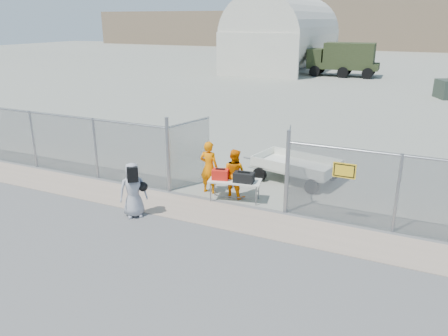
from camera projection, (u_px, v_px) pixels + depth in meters
The scene contains 14 objects.
ground at pixel (194, 227), 12.03m from camera, with size 160.00×160.00×0.00m, color #575757.
tarmac_inside at pixel (376, 71), 48.08m from camera, with size 160.00×80.00×0.01m, color gray.
dirt_strip at pixel (210, 213), 12.89m from camera, with size 44.00×1.60×0.01m, color tan.
distant_hills at pixel (434, 25), 75.54m from camera, with size 140.00×6.00×9.00m, color #7F684F, non-canonical shape.
chain_link_fence at pixel (224, 168), 13.39m from camera, with size 40.00×0.20×2.20m, color gray, non-canonical shape.
quonset_hangar at pixel (285, 32), 49.05m from camera, with size 9.00×18.00×8.00m, color beige, non-canonical shape.
folding_table at pixel (235, 190), 13.69m from camera, with size 1.61×0.67×0.69m, color silver, non-canonical shape.
orange_bag at pixel (220, 174), 13.60m from camera, with size 0.50×0.34×0.31m, color red.
black_duffel at pixel (244, 177), 13.37m from camera, with size 0.62×0.36×0.30m, color black.
security_worker_left at pixel (209, 167), 14.15m from camera, with size 0.64×0.42×1.75m, color #FF7B00.
security_worker_right at pixel (234, 173), 13.84m from camera, with size 0.77×0.60×1.59m, color #FF7B00.
visitor at pixel (133, 190), 12.46m from camera, with size 0.79×0.51×1.61m, color #9C9CA3.
utility_trailer at pixel (296, 169), 15.36m from camera, with size 3.67×1.89×0.89m, color silver, non-canonical shape.
military_truck at pixel (343, 60), 43.04m from camera, with size 6.80×2.51×3.24m, color #2C361B, non-canonical shape.
Camera 1 is at (5.33, -9.50, 5.44)m, focal length 35.00 mm.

